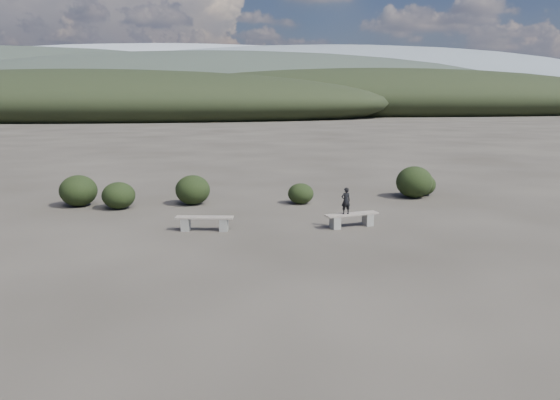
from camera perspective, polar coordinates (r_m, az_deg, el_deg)
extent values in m
plane|color=#312C26|center=(12.77, 2.58, -7.79)|extent=(1200.00, 1200.00, 0.00)
cube|color=gray|center=(17.00, -9.83, -2.52)|extent=(0.29, 0.37, 0.39)
cube|color=gray|center=(16.80, -5.90, -2.57)|extent=(0.29, 0.37, 0.39)
cube|color=gray|center=(16.84, -7.90, -1.82)|extent=(1.80, 0.61, 0.05)
cube|color=gray|center=(17.07, 5.77, -2.36)|extent=(0.32, 0.39, 0.39)
cube|color=gray|center=(17.62, 9.16, -2.02)|extent=(0.32, 0.39, 0.39)
cube|color=gray|center=(17.29, 7.51, -1.48)|extent=(1.79, 0.81, 0.05)
imported|color=black|center=(17.10, 6.89, -0.08)|extent=(0.35, 0.27, 0.84)
ellipsoid|color=black|center=(20.78, -16.51, 0.46)|extent=(1.20, 1.20, 0.98)
ellipsoid|color=black|center=(20.98, -9.11, 1.06)|extent=(1.31, 1.31, 1.12)
ellipsoid|color=black|center=(20.88, 2.18, 0.68)|extent=(0.99, 0.99, 0.79)
ellipsoid|color=black|center=(22.75, 13.86, 1.83)|extent=(1.46, 1.46, 1.28)
ellipsoid|color=black|center=(23.42, 14.71, 1.56)|extent=(1.06, 1.06, 0.88)
ellipsoid|color=black|center=(21.75, -20.32, 0.92)|extent=(1.38, 1.38, 1.17)
ellipsoid|color=black|center=(104.56, -19.22, 9.49)|extent=(110.00, 40.00, 12.00)
ellipsoid|color=black|center=(127.41, 10.83, 10.24)|extent=(120.00, 44.00, 14.00)
ellipsoid|color=#2A3229|center=(171.97, -5.65, 11.23)|extent=(190.00, 64.00, 24.00)
ellipsoid|color=slate|center=(320.18, 6.95, 11.81)|extent=(340.00, 110.00, 44.00)
ellipsoid|color=#949CA6|center=(413.00, -10.29, 11.85)|extent=(460.00, 140.00, 56.00)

